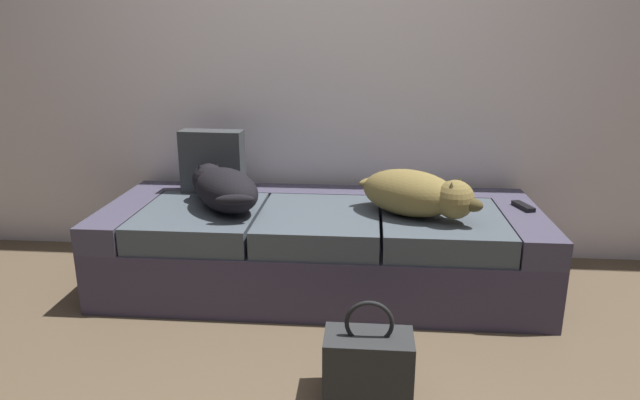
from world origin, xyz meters
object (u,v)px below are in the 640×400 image
Objects in this scene: dog_tan at (417,194)px; handbag at (368,364)px; throw_pillow at (213,161)px; tv_remote at (523,206)px; couch at (321,247)px; dog_dark at (223,188)px.

dog_tan reaches higher than handbag.
throw_pillow is 1.51m from handbag.
couch is at bearing 165.16° from tv_remote.
handbag is at bearing -53.16° from throw_pillow.
throw_pillow is (-1.63, 0.18, 0.16)m from tv_remote.
dog_tan is at bearing -2.40° from dog_dark.
throw_pillow reaches higher than couch.
couch is 6.44× the size of throw_pillow.
tv_remote reaches higher than handbag.
dog_tan is 1.60× the size of handbag.
tv_remote is at bearing 3.12° from couch.
couch is at bearing 105.14° from handbag.
tv_remote is at bearing 4.91° from dog_dark.
dog_dark is 3.66× the size of tv_remote.
dog_dark is 1.45× the size of handbag.
couch is 0.96m from handbag.
tv_remote is (0.55, 0.17, -0.10)m from dog_tan.
couch is 1.04m from tv_remote.
dog_tan is 0.93m from handbag.
couch is at bearing 8.65° from dog_dark.
dog_dark is at bearing 130.75° from handbag.
dog_tan is (0.95, -0.04, 0.01)m from dog_dark.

